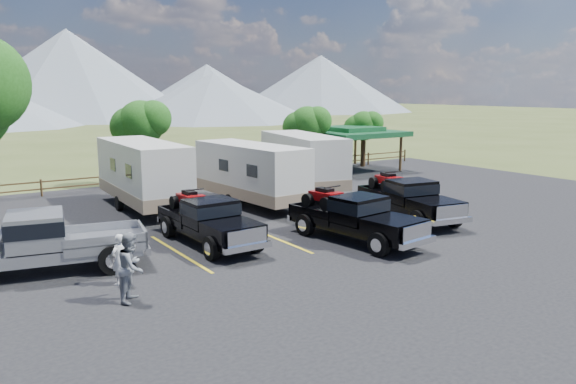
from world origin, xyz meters
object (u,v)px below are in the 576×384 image
trailer_center (251,174)px  trailer_right (303,162)px  rig_center (354,216)px  pavilion (352,133)px  rig_right (408,198)px  trailer_left (143,174)px  rig_left (208,220)px  person_a (119,259)px  pickup_silver (42,242)px  person_b (132,267)px

trailer_center → trailer_right: (4.56, 1.93, 0.08)m
rig_center → trailer_center: bearing=82.6°
pavilion → rig_right: size_ratio=0.97×
trailer_left → rig_left: bearing=-89.1°
rig_center → person_a: (-9.16, 0.08, -0.18)m
rig_right → pickup_silver: 15.37m
rig_left → trailer_center: bearing=45.9°
pavilion → rig_right: 16.02m
pavilion → trailer_center: pavilion is taller
person_a → trailer_left: bearing=-140.7°
pickup_silver → pavilion: bearing=129.6°
pavilion → pickup_silver: 26.73m
rig_center → trailer_right: trailer_right is taller
rig_center → person_b: (-9.27, -1.44, 0.01)m
rig_center → person_a: bearing=172.5°
trailer_right → person_a: size_ratio=6.03×
pavilion → rig_center: bearing=-129.8°
trailer_left → person_a: (-4.38, -10.23, -0.96)m
trailer_center → person_b: trailer_center is taller
rig_center → trailer_right: bearing=58.3°
rig_left → person_b: size_ratio=3.02×
trailer_center → pickup_silver: size_ratio=1.31×
rig_right → pickup_silver: size_ratio=0.92×
rig_left → trailer_left: bearing=87.8°
trailer_right → person_b: (-13.89, -11.47, -0.74)m
rig_right → person_b: rig_right is taller
rig_center → person_b: 9.38m
person_b → pavilion: bearing=-14.5°
pavilion → rig_left: 21.57m
pavilion → trailer_center: bearing=-150.6°
rig_left → trailer_right: (9.54, 7.28, 0.78)m
trailer_left → trailer_center: size_ratio=1.06×
trailer_center → person_a: 12.25m
rig_center → pickup_silver: bearing=159.9°
trailer_left → trailer_right: 9.40m
trailer_center → pickup_silver: bearing=-157.2°
rig_right → person_b: bearing=-157.7°
rig_right → rig_left: bearing=-177.3°
pavilion → pickup_silver: bearing=-151.7°
rig_right → trailer_left: (-9.25, 8.80, 0.76)m
person_a → pickup_silver: bearing=-82.8°
rig_right → trailer_left: 12.79m
trailer_right → pickup_silver: trailer_right is taller
rig_center → trailer_left: bearing=107.9°
trailer_right → person_a: (-13.77, -9.96, -0.93)m
trailer_right → person_b: bearing=-128.5°
rig_right → person_a: bearing=-163.8°
rig_center → trailer_center: 8.14m
pickup_silver → person_a: pickup_silver is taller
rig_left → pavilion: bearing=34.2°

